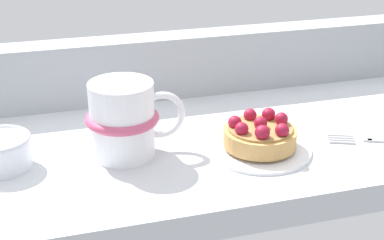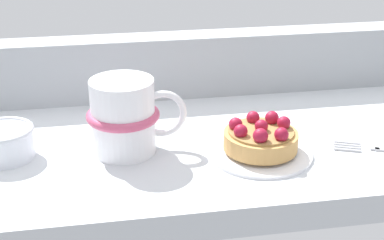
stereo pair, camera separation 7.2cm
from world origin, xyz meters
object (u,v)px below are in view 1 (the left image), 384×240
object	(u,v)px
dessert_plate	(259,148)
raspberry_tart	(260,134)
sugar_bowl	(0,151)
coffee_mug	(124,119)

from	to	relation	value
dessert_plate	raspberry_tart	world-z (taller)	raspberry_tart
raspberry_tart	sugar_bowl	size ratio (longest dim) A/B	1.23
raspberry_tart	coffee_mug	size ratio (longest dim) A/B	0.74
raspberry_tart	dessert_plate	bearing A→B (deg)	50.41
dessert_plate	coffee_mug	size ratio (longest dim) A/B	1.05
raspberry_tart	coffee_mug	bearing A→B (deg)	166.80
dessert_plate	raspberry_tart	bearing A→B (deg)	-129.59
dessert_plate	sugar_bowl	bearing A→B (deg)	171.51
coffee_mug	sugar_bowl	world-z (taller)	coffee_mug
raspberry_tart	coffee_mug	distance (cm)	17.61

